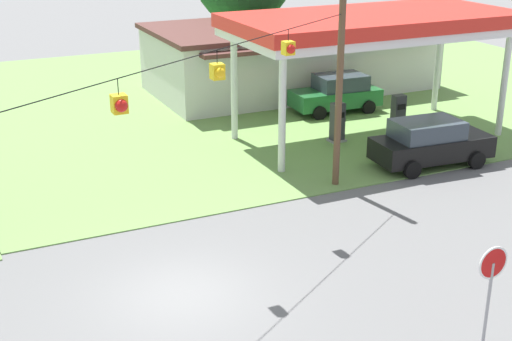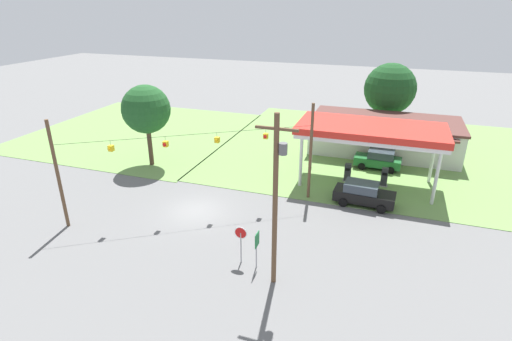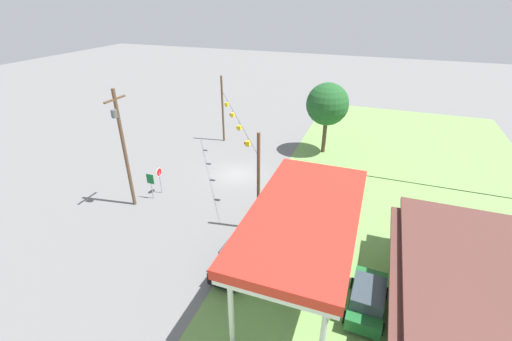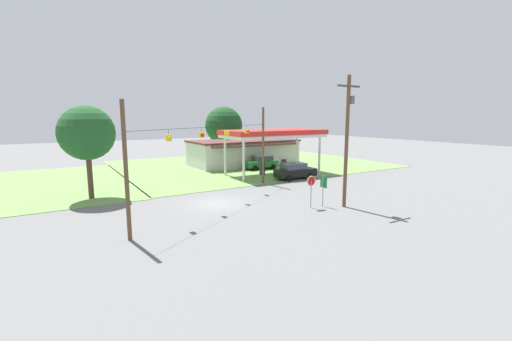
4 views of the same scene
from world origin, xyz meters
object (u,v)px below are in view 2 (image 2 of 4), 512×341
at_px(gas_station_store, 384,135).
at_px(utility_pole_main, 276,195).
at_px(car_at_pumps_rear, 379,159).
at_px(stop_sign_roadside, 241,237).
at_px(gas_station_canopy, 371,131).
at_px(tree_behind_station, 390,89).
at_px(route_sign, 257,243).
at_px(fuel_pump_near, 348,173).
at_px(car_at_pumps_front, 363,194).
at_px(fuel_pump_far, 384,178).
at_px(tree_west_verge, 146,110).

xyz_separation_m(gas_station_store, utility_pole_main, (-4.79, -24.48, 3.76)).
distance_m(car_at_pumps_rear, utility_pole_main, 20.50).
distance_m(car_at_pumps_rear, stop_sign_roadside, 19.66).
relative_size(gas_station_canopy, tree_behind_station, 1.43).
bearing_deg(gas_station_canopy, stop_sign_roadside, -113.60).
relative_size(car_at_pumps_rear, route_sign, 1.82).
relative_size(stop_sign_roadside, route_sign, 1.04).
bearing_deg(tree_behind_station, fuel_pump_near, -99.36).
bearing_deg(stop_sign_roadside, fuel_pump_near, -108.14).
bearing_deg(stop_sign_roadside, gas_station_canopy, -113.60).
bearing_deg(utility_pole_main, tree_behind_station, 81.21).
relative_size(stop_sign_roadside, tree_behind_station, 0.30).
distance_m(car_at_pumps_front, stop_sign_roadside, 12.09).
distance_m(gas_station_store, car_at_pumps_front, 13.21).
bearing_deg(tree_behind_station, route_sign, -101.61).
bearing_deg(route_sign, fuel_pump_near, 76.02).
height_order(gas_station_canopy, utility_pole_main, utility_pole_main).
xyz_separation_m(fuel_pump_far, stop_sign_roadside, (-7.80, -14.27, 1.00)).
bearing_deg(utility_pole_main, route_sign, 145.80).
xyz_separation_m(gas_station_canopy, tree_west_verge, (-20.26, -2.19, 0.70)).
xyz_separation_m(fuel_pump_far, tree_behind_station, (-0.58, 15.43, 4.68)).
distance_m(fuel_pump_near, car_at_pumps_rear, 4.72).
bearing_deg(utility_pole_main, stop_sign_roadside, 155.74).
bearing_deg(tree_behind_station, fuel_pump_far, -87.86).
bearing_deg(car_at_pumps_front, car_at_pumps_rear, 88.78).
bearing_deg(utility_pole_main, gas_station_canopy, 76.20).
distance_m(car_at_pumps_rear, tree_west_verge, 22.50).
distance_m(fuel_pump_near, tree_behind_station, 16.32).
bearing_deg(route_sign, car_at_pumps_rear, 71.99).
bearing_deg(car_at_pumps_front, gas_station_canopy, 95.91).
relative_size(fuel_pump_near, route_sign, 0.72).
height_order(car_at_pumps_front, tree_behind_station, tree_behind_station).
xyz_separation_m(car_at_pumps_rear, utility_pole_main, (-4.64, -19.43, 4.62)).
xyz_separation_m(fuel_pump_near, car_at_pumps_front, (1.71, -4.05, 0.13)).
bearing_deg(car_at_pumps_front, stop_sign_roadside, -118.22).
relative_size(car_at_pumps_front, utility_pole_main, 0.48).
xyz_separation_m(gas_station_canopy, utility_pole_main, (-3.78, -15.38, 0.70)).
bearing_deg(tree_west_verge, fuel_pump_near, 6.69).
relative_size(gas_station_store, fuel_pump_far, 8.80).
bearing_deg(gas_station_store, stop_sign_roadside, -107.23).
xyz_separation_m(gas_station_canopy, car_at_pumps_rear, (0.86, 4.05, -3.91)).
relative_size(gas_station_store, utility_pole_main, 1.52).
relative_size(car_at_pumps_front, tree_west_verge, 0.61).
bearing_deg(route_sign, stop_sign_roadside, 170.93).
xyz_separation_m(car_at_pumps_front, stop_sign_roadside, (-6.39, -10.22, 0.86)).
height_order(fuel_pump_far, tree_west_verge, tree_west_verge).
bearing_deg(gas_station_store, car_at_pumps_rear, -91.73).
height_order(car_at_pumps_rear, tree_behind_station, tree_behind_station).
height_order(tree_behind_station, tree_west_verge, tree_behind_station).
distance_m(gas_station_canopy, tree_behind_station, 15.47).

